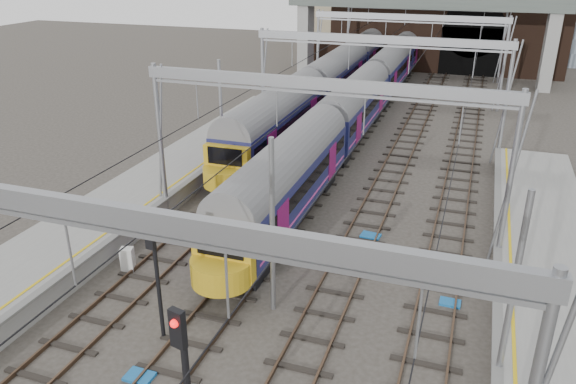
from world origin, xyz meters
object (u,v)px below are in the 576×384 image
at_px(train_main, 374,86).
at_px(train_second, 335,76).
at_px(signal_near_left, 155,269).
at_px(relay_cabinet, 128,259).
at_px(signal_near_centre, 185,380).

height_order(train_main, train_second, train_second).
relative_size(train_main, train_second, 1.28).
relative_size(train_main, signal_near_left, 13.18).
bearing_deg(relay_cabinet, signal_near_left, -60.27).
xyz_separation_m(train_second, relay_cabinet, (-0.99, -31.60, -1.89)).
relative_size(signal_near_left, relay_cabinet, 4.23).
bearing_deg(signal_near_centre, train_main, 108.03).
xyz_separation_m(signal_near_centre, relay_cabinet, (-7.76, 8.62, -2.88)).
xyz_separation_m(train_main, signal_near_centre, (2.77, -37.74, 1.05)).
distance_m(train_second, signal_near_centre, 40.80).
bearing_deg(train_second, signal_near_left, -85.36).
bearing_deg(relay_cabinet, signal_near_centre, -64.91).
bearing_deg(signal_near_centre, signal_near_left, 141.95).
bearing_deg(train_main, signal_near_centre, -85.80).
bearing_deg(train_second, signal_near_centre, -80.44).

